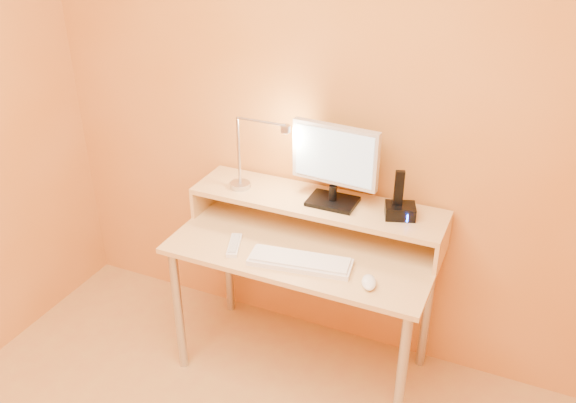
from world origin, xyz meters
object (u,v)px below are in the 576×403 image
at_px(monitor_panel, 335,155).
at_px(phone_dock, 400,211).
at_px(keyboard, 300,262).
at_px(remote_control, 234,245).
at_px(lamp_base, 240,185).
at_px(mouse, 369,282).

height_order(monitor_panel, phone_dock, monitor_panel).
height_order(monitor_panel, keyboard, monitor_panel).
distance_m(phone_dock, keyboard, 0.49).
xyz_separation_m(phone_dock, remote_control, (-0.67, -0.29, -0.18)).
bearing_deg(monitor_panel, phone_dock, 2.68).
relative_size(monitor_panel, lamp_base, 4.05).
bearing_deg(lamp_base, mouse, -21.89).
relative_size(lamp_base, remote_control, 0.56).
height_order(monitor_panel, lamp_base, monitor_panel).
bearing_deg(lamp_base, monitor_panel, 4.95).
distance_m(keyboard, remote_control, 0.33).
distance_m(monitor_panel, lamp_base, 0.52).
xyz_separation_m(lamp_base, phone_dock, (0.78, 0.03, 0.02)).
distance_m(keyboard, mouse, 0.32).
bearing_deg(keyboard, phone_dock, 32.44).
height_order(monitor_panel, remote_control, monitor_panel).
bearing_deg(phone_dock, keyboard, -157.53).
bearing_deg(mouse, lamp_base, 139.13).
bearing_deg(lamp_base, phone_dock, 2.22).
distance_m(lamp_base, mouse, 0.82).
xyz_separation_m(monitor_panel, keyboard, (-0.03, -0.31, -0.39)).
xyz_separation_m(mouse, remote_control, (-0.64, 0.04, -0.01)).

